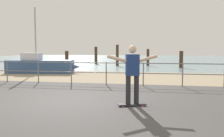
{
  "coord_description": "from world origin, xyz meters",
  "views": [
    {
      "loc": [
        2.61,
        -6.63,
        1.61
      ],
      "look_at": [
        0.99,
        2.0,
        0.9
      ],
      "focal_mm": 37.25,
      "sensor_mm": 36.0,
      "label": 1
    }
  ],
  "objects": [
    {
      "name": "beach_strip",
      "position": [
        0.0,
        7.0,
        0.0
      ],
      "size": [
        24.0,
        6.0,
        0.04
      ],
      "primitive_type": "cube",
      "color": "tan",
      "rests_on": "ground"
    },
    {
      "name": "groyne_post_1",
      "position": [
        -4.09,
        19.07,
        0.98
      ],
      "size": [
        0.32,
        0.32,
        1.96
      ],
      "primitive_type": "cylinder",
      "color": "#422D1E",
      "rests_on": "ground"
    },
    {
      "name": "groyne_post_0",
      "position": [
        -7.06,
        17.69,
        0.74
      ],
      "size": [
        0.39,
        0.39,
        1.48
      ],
      "primitive_type": "cylinder",
      "color": "#422D1E",
      "rests_on": "ground"
    },
    {
      "name": "groyne_post_2",
      "position": [
        -1.12,
        16.05,
        1.05
      ],
      "size": [
        0.28,
        0.28,
        2.11
      ],
      "primitive_type": "cylinder",
      "color": "#422D1E",
      "rests_on": "ground"
    },
    {
      "name": "sailboat",
      "position": [
        -5.0,
        8.11,
        0.52
      ],
      "size": [
        5.05,
        1.95,
        4.47
      ],
      "color": "#335184",
      "rests_on": "ground"
    },
    {
      "name": "groyne_post_4",
      "position": [
        4.82,
        14.52,
        0.75
      ],
      "size": [
        0.33,
        0.33,
        1.5
      ],
      "primitive_type": "cylinder",
      "color": "#422D1E",
      "rests_on": "ground"
    },
    {
      "name": "skateboard",
      "position": [
        1.98,
        -0.16,
        0.07
      ],
      "size": [
        0.82,
        0.46,
        0.08
      ],
      "color": "black",
      "rests_on": "ground"
    },
    {
      "name": "groyne_post_3",
      "position": [
        1.85,
        16.89,
        0.84
      ],
      "size": [
        0.27,
        0.27,
        1.68
      ],
      "primitive_type": "cylinder",
      "color": "#422D1E",
      "rests_on": "ground"
    },
    {
      "name": "sea_surface",
      "position": [
        0.0,
        35.0,
        0.0
      ],
      "size": [
        72.0,
        50.0,
        0.04
      ],
      "primitive_type": "cube",
      "color": "#75939E",
      "rests_on": "ground"
    },
    {
      "name": "skateboarder",
      "position": [
        1.98,
        -0.16,
        1.02
      ],
      "size": [
        1.39,
        0.58,
        1.65
      ],
      "color": "#26262B",
      "rests_on": "skateboard"
    },
    {
      "name": "railing_fence",
      "position": [
        -1.24,
        3.6,
        0.7
      ],
      "size": [
        13.38,
        0.05,
        1.05
      ],
      "color": "slate",
      "rests_on": "ground"
    },
    {
      "name": "ground_plane",
      "position": [
        0.0,
        -1.0,
        0.0
      ],
      "size": [
        24.0,
        10.0,
        0.04
      ],
      "primitive_type": "cube",
      "color": "#474444",
      "rests_on": "ground"
    }
  ]
}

